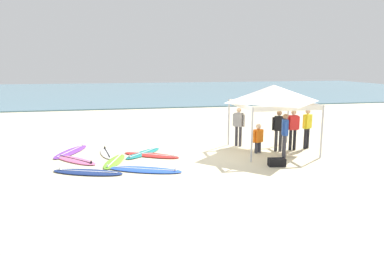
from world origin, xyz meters
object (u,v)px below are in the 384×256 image
at_px(surfboard_pink, 76,160).
at_px(person_orange, 258,137).
at_px(person_red, 293,127).
at_px(surfboard_white, 107,153).
at_px(surfboard_navy, 87,172).
at_px(surfboard_red, 152,155).
at_px(canopy_tent, 273,94).
at_px(surfboard_purple, 71,152).
at_px(surfboard_teal, 143,153).
at_px(gear_bag_near_tent, 277,162).
at_px(surfboard_lime, 114,161).
at_px(person_black, 279,128).
at_px(person_blue, 285,132).
at_px(person_grey, 239,124).
at_px(surfboard_blue, 145,170).
at_px(person_yellow, 307,126).

xyz_separation_m(surfboard_pink, person_orange, (7.16, -0.22, 0.62)).
bearing_deg(person_red, surfboard_white, 173.18).
distance_m(surfboard_navy, surfboard_red, 2.93).
distance_m(canopy_tent, surfboard_purple, 8.61).
bearing_deg(canopy_tent, surfboard_teal, 174.03).
height_order(canopy_tent, surfboard_pink, canopy_tent).
bearing_deg(surfboard_purple, gear_bag_near_tent, -25.48).
height_order(surfboard_white, surfboard_lime, same).
distance_m(surfboard_red, person_black, 5.31).
relative_size(surfboard_pink, surfboard_purple, 0.84).
bearing_deg(gear_bag_near_tent, person_blue, 53.73).
height_order(surfboard_pink, person_red, person_red).
relative_size(canopy_tent, surfboard_lime, 1.41).
distance_m(canopy_tent, surfboard_pink, 8.17).
bearing_deg(person_grey, surfboard_red, -166.62).
bearing_deg(person_blue, surfboard_teal, 163.65).
bearing_deg(person_blue, person_black, 79.36).
bearing_deg(surfboard_red, person_black, -3.50).
distance_m(surfboard_pink, person_blue, 8.03).
distance_m(canopy_tent, person_grey, 2.08).
bearing_deg(surfboard_navy, person_red, 10.79).
xyz_separation_m(surfboard_blue, person_orange, (4.69, 1.54, 0.62)).
distance_m(surfboard_lime, person_orange, 5.77).
bearing_deg(surfboard_pink, canopy_tent, -0.27).
relative_size(surfboard_purple, person_orange, 2.02).
distance_m(canopy_tent, surfboard_navy, 7.81).
xyz_separation_m(surfboard_navy, person_grey, (6.21, 2.74, 0.95)).
bearing_deg(surfboard_blue, surfboard_pink, 144.45).
height_order(surfboard_white, person_orange, person_orange).
bearing_deg(person_yellow, person_orange, -172.89).
height_order(surfboard_purple, gear_bag_near_tent, gear_bag_near_tent).
bearing_deg(surfboard_lime, surfboard_red, 23.98).
bearing_deg(person_blue, surfboard_pink, 172.39).
height_order(surfboard_pink, surfboard_lime, same).
xyz_separation_m(surfboard_red, person_black, (5.21, -0.32, 0.95)).
distance_m(canopy_tent, person_black, 1.43).
distance_m(canopy_tent, surfboard_teal, 5.79).
relative_size(canopy_tent, surfboard_navy, 1.17).
bearing_deg(surfboard_lime, person_grey, 16.35).
bearing_deg(surfboard_red, person_orange, -5.04).
xyz_separation_m(surfboard_white, gear_bag_near_tent, (5.97, -2.97, 0.10)).
height_order(surfboard_teal, surfboard_lime, same).
xyz_separation_m(surfboard_white, surfboard_purple, (-1.46, 0.57, -0.00)).
relative_size(surfboard_navy, person_red, 1.48).
distance_m(surfboard_lime, gear_bag_near_tent, 5.92).
bearing_deg(person_blue, surfboard_red, 166.48).
height_order(person_blue, gear_bag_near_tent, person_blue).
distance_m(canopy_tent, person_yellow, 2.17).
bearing_deg(surfboard_pink, surfboard_white, 35.93).
height_order(surfboard_red, person_red, person_red).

